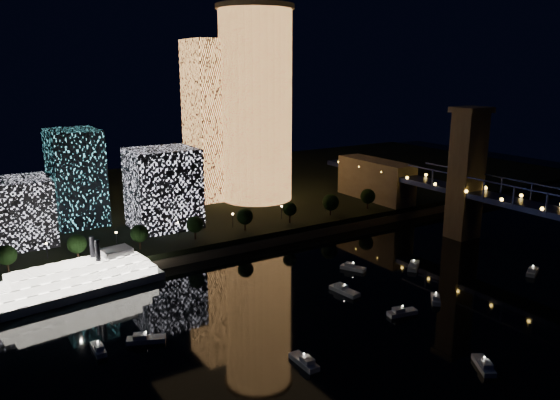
% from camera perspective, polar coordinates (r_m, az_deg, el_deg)
% --- Properties ---
extents(ground, '(520.00, 520.00, 0.00)m').
position_cam_1_polar(ground, '(147.60, 17.19, -12.79)').
color(ground, black).
rests_on(ground, ground).
extents(far_bank, '(420.00, 160.00, 5.00)m').
position_cam_1_polar(far_bank, '(271.59, -9.14, 0.41)').
color(far_bank, black).
rests_on(far_bank, ground).
extents(seawall, '(420.00, 6.00, 3.00)m').
position_cam_1_polar(seawall, '(204.93, -0.39, -4.12)').
color(seawall, '#6B5E4C').
rests_on(seawall, ground).
extents(tower_cylindrical, '(34.00, 34.00, 85.31)m').
position_cam_1_polar(tower_cylindrical, '(246.63, -2.54, 9.89)').
color(tower_cylindrical, '#F79E4F').
rests_on(tower_cylindrical, far_bank).
extents(tower_rectangular, '(22.36, 22.36, 71.13)m').
position_cam_1_polar(tower_rectangular, '(251.82, -6.88, 8.24)').
color(tower_rectangular, '#F79E4F').
rests_on(tower_rectangular, far_bank).
extents(midrise_blocks, '(108.15, 45.32, 36.42)m').
position_cam_1_polar(midrise_blocks, '(209.84, -23.19, 0.46)').
color(midrise_blocks, white).
rests_on(midrise_blocks, far_bank).
extents(riverboat, '(55.39, 17.56, 16.41)m').
position_cam_1_polar(riverboat, '(169.30, -21.34, -8.07)').
color(riverboat, silver).
rests_on(riverboat, ground).
extents(motorboats, '(135.85, 71.09, 2.78)m').
position_cam_1_polar(motorboats, '(147.05, 8.55, -12.04)').
color(motorboats, silver).
rests_on(motorboats, ground).
extents(esplanade_trees, '(166.64, 6.92, 8.96)m').
position_cam_1_polar(esplanade_trees, '(194.10, -8.87, -2.54)').
color(esplanade_trees, black).
rests_on(esplanade_trees, far_bank).
extents(street_lamps, '(132.70, 0.70, 5.65)m').
position_cam_1_polar(street_lamps, '(198.37, -10.62, -2.70)').
color(street_lamps, black).
rests_on(street_lamps, far_bank).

